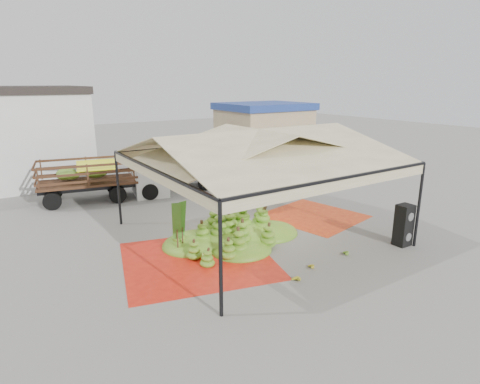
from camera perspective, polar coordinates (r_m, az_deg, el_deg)
ground at (r=15.46m, az=2.47°, el=-6.00°), size 90.00×90.00×0.00m
canopy_tent at (r=14.58m, az=2.62°, el=6.16°), size 8.10×8.10×4.00m
building_tan at (r=31.00m, az=3.41°, el=8.80°), size 6.30×5.30×4.10m
tarp_left at (r=13.38m, az=-6.03°, el=-9.59°), size 5.68×5.52×0.01m
tarp_right at (r=17.74m, az=10.38°, el=-3.37°), size 4.25×4.39×0.01m
banana_heap at (r=14.74m, az=-0.56°, el=-4.66°), size 6.08×5.27×1.17m
hand_yellow_a at (r=12.90m, az=9.82°, el=-10.32°), size 0.50×0.46×0.18m
hand_yellow_b at (r=12.05m, az=7.89°, el=-12.17°), size 0.49×0.44×0.19m
hand_red_a at (r=15.47m, az=21.04°, el=-6.71°), size 0.41×0.34×0.18m
hand_red_b at (r=15.60m, az=7.32°, el=-5.49°), size 0.52×0.44×0.22m
hand_green at (r=14.07m, az=14.52°, el=-8.31°), size 0.56×0.54×0.20m
hanging_bunches at (r=13.99m, az=7.62°, el=2.81°), size 3.24×0.24×0.20m
speaker_stack at (r=15.34m, az=22.24°, el=-4.38°), size 0.55×0.48×1.50m
banana_leaves at (r=13.86m, az=-8.91°, el=-8.80°), size 0.96×1.36×3.70m
vendor at (r=17.87m, az=-0.28°, el=0.19°), size 0.79×0.64×1.89m
truck_left at (r=20.74m, az=-18.10°, el=2.49°), size 6.30×3.21×2.06m
truck_right at (r=23.98m, az=-2.16°, el=5.07°), size 6.64×3.97×2.16m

